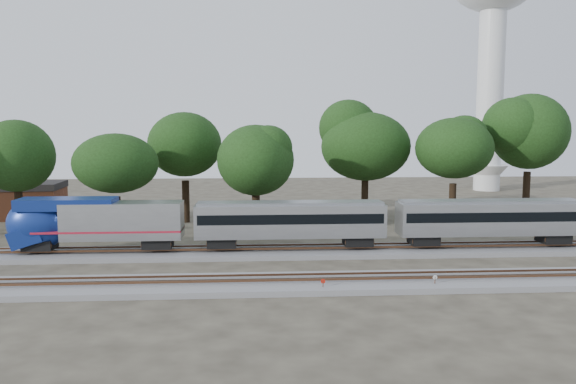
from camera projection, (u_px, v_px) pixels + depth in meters
name	position (u px, v px, depth m)	size (l,w,h in m)	color
ground	(304.00, 271.00, 42.83)	(160.00, 160.00, 0.00)	#383328
track_far	(298.00, 252.00, 48.75)	(160.00, 5.00, 0.73)	slate
track_near	(309.00, 283.00, 38.84)	(160.00, 5.00, 0.73)	slate
train	(491.00, 217.00, 49.51)	(84.98, 2.92, 4.31)	#B7B9BE
switch_stand_red	(323.00, 284.00, 37.22)	(0.30, 0.07, 0.94)	#512D19
switch_stand_white	(435.00, 280.00, 38.05)	(0.31, 0.07, 0.98)	#512D19
switch_lever	(381.00, 290.00, 37.33)	(0.50, 0.30, 0.30)	#512D19
water_tower	(494.00, 1.00, 94.56)	(15.71, 15.71, 43.49)	silver
brick_building	(24.00, 200.00, 68.06)	(9.38, 6.90, 4.32)	brown
tree_1	(16.00, 156.00, 57.85)	(8.15, 8.15, 11.50)	black
tree_2	(116.00, 164.00, 56.35)	(7.47, 7.47, 10.53)	black
tree_3	(185.00, 145.00, 64.09)	(9.15, 9.15, 12.89)	black
tree_4	(256.00, 160.00, 57.70)	(7.72, 7.72, 10.88)	black
tree_5	(366.00, 147.00, 67.28)	(8.81, 8.81, 12.42)	black
tree_6	(454.00, 148.00, 62.73)	(8.77, 8.77, 12.36)	black
tree_7	(529.00, 132.00, 67.19)	(10.60, 10.60, 14.95)	black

